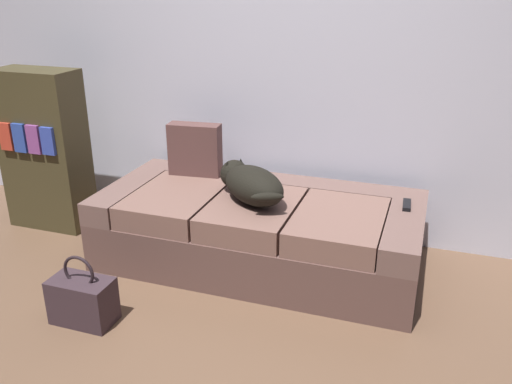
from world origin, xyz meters
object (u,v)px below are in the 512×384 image
object	(u,v)px
couch	(259,230)
tv_remote	(407,205)
bookshelf	(45,150)
throw_pillow	(195,149)
dog_dark	(251,183)
handbag	(83,300)

from	to	relation	value
couch	tv_remote	xyz separation A→B (m)	(0.85, 0.13, 0.23)
couch	bookshelf	world-z (taller)	bookshelf
tv_remote	throw_pillow	size ratio (longest dim) A/B	0.44
couch	bookshelf	size ratio (longest dim) A/B	1.74
tv_remote	throw_pillow	distance (m)	1.38
bookshelf	dog_dark	bearing A→B (deg)	-4.89
dog_dark	tv_remote	world-z (taller)	dog_dark
throw_pillow	bookshelf	world-z (taller)	bookshelf
throw_pillow	couch	bearing A→B (deg)	-25.03
bookshelf	tv_remote	bearing A→B (deg)	1.59
bookshelf	couch	bearing A→B (deg)	-2.41
throw_pillow	bookshelf	distance (m)	1.07
bookshelf	throw_pillow	bearing A→B (deg)	9.58
handbag	bookshelf	world-z (taller)	bookshelf
couch	throw_pillow	world-z (taller)	throw_pillow
couch	dog_dark	size ratio (longest dim) A/B	3.44
couch	tv_remote	size ratio (longest dim) A/B	12.74
throw_pillow	handbag	distance (m)	1.23
couch	bookshelf	xyz separation A→B (m)	(-1.58, 0.07, 0.33)
dog_dark	bookshelf	bearing A→B (deg)	175.11
tv_remote	handbag	world-z (taller)	tv_remote
couch	tv_remote	bearing A→B (deg)	8.98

